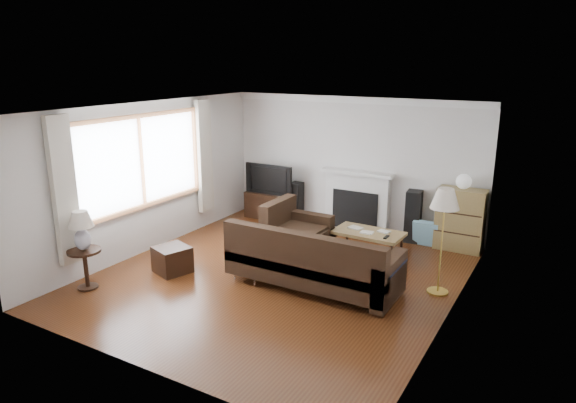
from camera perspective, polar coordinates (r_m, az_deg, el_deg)
The scene contains 17 objects.
room at distance 7.38m, azimuth -1.17°, elevation 0.58°, with size 5.10×5.60×2.54m.
window at distance 8.67m, azimuth -15.92°, elevation 4.27°, with size 0.12×2.74×1.54m, color brown.
curtain_near at distance 7.71m, azimuth -23.62°, elevation 1.06°, with size 0.10×0.35×2.10m, color beige.
curtain_far at distance 9.76m, azimuth -9.27°, elevation 4.98°, with size 0.10×0.35×2.10m, color beige.
fireplace at distance 9.78m, azimuth 7.65°, elevation 0.10°, with size 1.40×0.26×1.15m, color white.
tv_stand at distance 10.51m, azimuth -1.78°, elevation -0.43°, with size 1.06×0.48×0.53m, color black.
television at distance 10.37m, azimuth -1.81°, elevation 2.60°, with size 1.05×0.14×0.61m, color black.
speaker_left at distance 10.27m, azimuth 0.92°, elevation -0.04°, with size 0.22×0.26×0.79m, color black.
speaker_right at distance 9.38m, azimuth 13.73°, elevation -1.60°, with size 0.26×0.31×0.93m, color black.
bookshelf at distance 9.16m, azimuth 18.58°, elevation -1.91°, with size 0.78×0.37×1.07m, color olive.
globe_lamp at distance 8.99m, azimuth 18.94°, elevation 2.11°, with size 0.25×0.25×0.25m, color white.
sectional_sofa at distance 7.31m, azimuth 2.81°, elevation -6.37°, with size 2.65×1.93×0.85m, color black.
coffee_table at distance 8.58m, azimuth 8.89°, elevation -4.67°, with size 1.12×0.61×0.44m, color olive.
footstool at distance 8.08m, azimuth -12.74°, elevation -6.30°, with size 0.48×0.48×0.40m, color black.
floor_lamp at distance 7.31m, azimuth 16.71°, elevation -4.32°, with size 0.39×0.39×1.51m, color gold.
side_table at distance 7.86m, azimuth -21.53°, elevation -6.99°, with size 0.46×0.46×0.58m, color black.
table_lamp at distance 7.67m, azimuth -21.95°, elevation -3.06°, with size 0.34×0.34×0.56m, color silver.
Camera 1 is at (3.70, -6.10, 3.15)m, focal length 32.00 mm.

